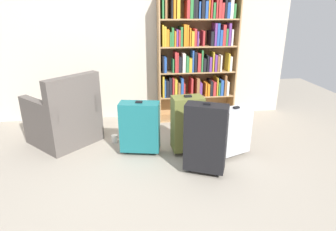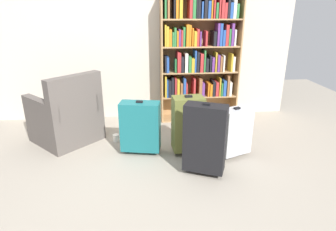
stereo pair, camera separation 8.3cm
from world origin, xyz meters
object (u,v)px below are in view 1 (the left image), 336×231
(bookshelf, at_px, (196,53))
(suitcase_olive, at_px, (187,124))
(suitcase_teal, at_px, (140,127))
(suitcase_silver, at_px, (234,131))
(suitcase_black, at_px, (205,138))
(armchair, at_px, (65,119))
(mug, at_px, (115,139))

(bookshelf, distance_m, suitcase_olive, 1.33)
(suitcase_teal, bearing_deg, suitcase_silver, -10.00)
(bookshelf, distance_m, suitcase_black, 1.73)
(bookshelf, bearing_deg, suitcase_olive, -106.38)
(suitcase_teal, bearing_deg, armchair, 155.01)
(suitcase_olive, bearing_deg, suitcase_black, -78.73)
(suitcase_teal, bearing_deg, suitcase_olive, -4.43)
(suitcase_silver, bearing_deg, bookshelf, 98.52)
(mug, bearing_deg, suitcase_olive, -23.78)
(suitcase_teal, relative_size, suitcase_olive, 0.91)
(suitcase_silver, bearing_deg, suitcase_teal, 170.00)
(suitcase_black, distance_m, suitcase_olive, 0.49)
(suitcase_black, height_order, suitcase_olive, suitcase_black)
(mug, distance_m, suitcase_olive, 1.00)
(armchair, xyz_separation_m, suitcase_black, (1.57, -0.96, 0.08))
(armchair, height_order, suitcase_teal, armchair)
(suitcase_olive, bearing_deg, mug, 156.22)
(mug, distance_m, suitcase_teal, 0.55)
(mug, height_order, suitcase_silver, suitcase_silver)
(bookshelf, xyz_separation_m, mug, (-1.20, -0.74, -0.97))
(suitcase_black, bearing_deg, suitcase_silver, 38.17)
(bookshelf, relative_size, suitcase_silver, 3.04)
(mug, relative_size, suitcase_teal, 0.18)
(armchair, height_order, suitcase_black, armchair)
(suitcase_silver, distance_m, suitcase_olive, 0.54)
(suitcase_teal, bearing_deg, mug, 133.29)
(mug, distance_m, suitcase_silver, 1.51)
(armchair, xyz_separation_m, suitcase_olive, (1.48, -0.48, 0.05))
(armchair, xyz_separation_m, suitcase_teal, (0.93, -0.43, 0.02))
(suitcase_silver, bearing_deg, armchair, 162.71)
(suitcase_olive, bearing_deg, suitcase_teal, 175.57)
(bookshelf, bearing_deg, suitcase_silver, -81.48)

